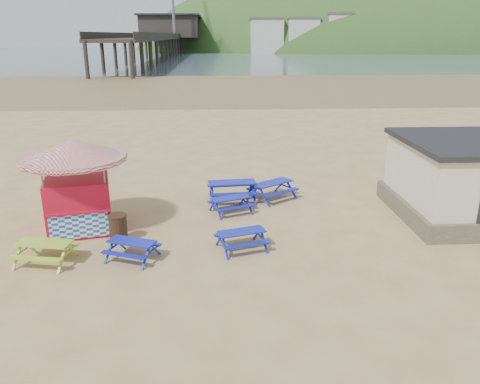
{
  "coord_description": "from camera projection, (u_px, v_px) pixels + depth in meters",
  "views": [
    {
      "loc": [
        -0.52,
        -16.24,
        6.98
      ],
      "look_at": [
        0.41,
        1.5,
        1.0
      ],
      "focal_mm": 35.0,
      "sensor_mm": 36.0,
      "label": 1
    }
  ],
  "objects": [
    {
      "name": "picnic_table_blue_a",
      "position": [
        231.0,
        205.0,
        19.24
      ],
      "size": [
        1.97,
        1.8,
        0.67
      ],
      "rotation": [
        0.0,
        0.0,
        0.39
      ],
      "color": "#0A0692",
      "rests_on": "ground"
    },
    {
      "name": "picnic_table_blue_b",
      "position": [
        232.0,
        191.0,
        20.62
      ],
      "size": [
        2.23,
        1.87,
        0.87
      ],
      "rotation": [
        0.0,
        0.0,
        0.1
      ],
      "color": "#0A0692",
      "rests_on": "ground"
    },
    {
      "name": "headland_town",
      "position": [
        389.0,
        69.0,
        242.62
      ],
      "size": [
        264.0,
        144.0,
        108.0
      ],
      "color": "#2D4C1E",
      "rests_on": "ground"
    },
    {
      "name": "pier",
      "position": [
        170.0,
        39.0,
        183.66
      ],
      "size": [
        24.0,
        220.0,
        39.29
      ],
      "color": "black",
      "rests_on": "ground"
    },
    {
      "name": "picnic_table_blue_e",
      "position": [
        242.0,
        240.0,
        15.94
      ],
      "size": [
        1.93,
        1.72,
        0.68
      ],
      "rotation": [
        0.0,
        0.0,
        0.3
      ],
      "color": "#0A0692",
      "rests_on": "ground"
    },
    {
      "name": "sea",
      "position": [
        216.0,
        54.0,
        178.51
      ],
      "size": [
        400.0,
        400.0,
        0.0
      ],
      "primitive_type": "plane",
      "color": "#455662",
      "rests_on": "ground"
    },
    {
      "name": "picnic_table_yellow",
      "position": [
        45.0,
        252.0,
        14.97
      ],
      "size": [
        1.97,
        1.7,
        0.73
      ],
      "rotation": [
        0.0,
        0.0,
        -0.19
      ],
      "color": "#91B025",
      "rests_on": "ground"
    },
    {
      "name": "picnic_table_blue_c",
      "position": [
        273.0,
        190.0,
        20.86
      ],
      "size": [
        2.39,
        2.31,
        0.78
      ],
      "rotation": [
        0.0,
        0.0,
        0.62
      ],
      "color": "#0A0692",
      "rests_on": "ground"
    },
    {
      "name": "litter_bin",
      "position": [
        118.0,
        228.0,
        16.52
      ],
      "size": [
        0.68,
        0.68,
        0.99
      ],
      "color": "#392016",
      "rests_on": "ground"
    },
    {
      "name": "picnic_table_blue_d",
      "position": [
        132.0,
        250.0,
        15.23
      ],
      "size": [
        1.91,
        1.74,
        0.65
      ],
      "rotation": [
        0.0,
        0.0,
        -0.38
      ],
      "color": "#0A0692",
      "rests_on": "ground"
    },
    {
      "name": "ice_cream_kiosk",
      "position": [
        76.0,
        174.0,
        17.05
      ],
      "size": [
        4.6,
        4.6,
        3.44
      ],
      "rotation": [
        0.0,
        0.0,
        0.22
      ],
      "color": "#B60C2A",
      "rests_on": "ground"
    },
    {
      "name": "ground",
      "position": [
        231.0,
        230.0,
        17.62
      ],
      "size": [
        400.0,
        400.0,
        0.0
      ],
      "primitive_type": "plane",
      "color": "tan",
      "rests_on": "ground"
    },
    {
      "name": "wet_sand",
      "position": [
        219.0,
        84.0,
        69.67
      ],
      "size": [
        400.0,
        400.0,
        0.0
      ],
      "primitive_type": "plane",
      "color": "olive",
      "rests_on": "ground"
    }
  ]
}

